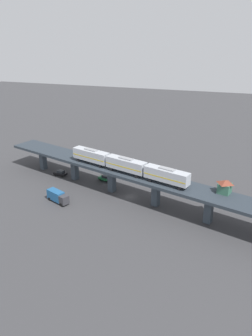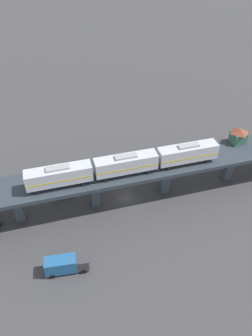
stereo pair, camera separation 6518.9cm
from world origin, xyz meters
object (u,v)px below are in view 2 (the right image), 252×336
at_px(subway_train, 126,164).
at_px(street_lamp, 58,175).
at_px(delivery_truck, 66,264).
at_px(street_car_green, 62,191).
at_px(signal_hut, 239,135).

relative_size(subway_train, street_lamp, 5.24).
height_order(delivery_truck, street_lamp, street_lamp).
bearing_deg(street_car_green, subway_train, -133.27).
height_order(signal_hut, street_car_green, signal_hut).
bearing_deg(street_car_green, delivery_truck, 157.95).
bearing_deg(subway_train, signal_hut, -99.00).
relative_size(street_car_green, street_lamp, 0.67).
height_order(signal_hut, street_lamp, signal_hut).
relative_size(delivery_truck, street_lamp, 1.08).
distance_m(subway_train, street_car_green, 16.72).
bearing_deg(street_car_green, street_lamp, -10.23).
xyz_separation_m(street_car_green, delivery_truck, (-17.58, 7.12, 0.82)).
xyz_separation_m(signal_hut, street_car_green, (13.64, 36.34, -8.67)).
xyz_separation_m(street_car_green, street_lamp, (1.87, -0.34, 3.17)).
bearing_deg(subway_train, delivery_truck, 115.25).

